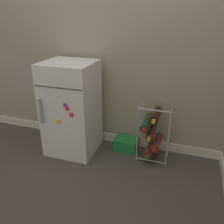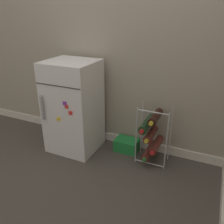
{
  "view_description": "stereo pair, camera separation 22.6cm",
  "coord_description": "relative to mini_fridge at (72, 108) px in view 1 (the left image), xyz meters",
  "views": [
    {
      "loc": [
        0.57,
        -1.52,
        1.37
      ],
      "look_at": [
        -0.09,
        0.45,
        0.46
      ],
      "focal_mm": 38.0,
      "sensor_mm": 36.0,
      "label": 1
    },
    {
      "loc": [
        0.78,
        -1.43,
        1.37
      ],
      "look_at": [
        -0.09,
        0.45,
        0.46
      ],
      "focal_mm": 38.0,
      "sensor_mm": 36.0,
      "label": 2
    }
  ],
  "objects": [
    {
      "name": "wine_rack",
      "position": [
        0.79,
        0.08,
        -0.17
      ],
      "size": [
        0.29,
        0.33,
        0.57
      ],
      "color": "#B2B2B7",
      "rests_on": "ground_plane"
    },
    {
      "name": "wall_back",
      "position": [
        0.49,
        0.3,
        0.78
      ],
      "size": [
        6.94,
        0.07,
        2.5
      ],
      "color": "#9E9384",
      "rests_on": "ground_plane"
    },
    {
      "name": "mini_fridge",
      "position": [
        0.0,
        0.0,
        0.0
      ],
      "size": [
        0.48,
        0.47,
        0.92
      ],
      "color": "white",
      "rests_on": "ground_plane"
    },
    {
      "name": "soda_box",
      "position": [
        0.52,
        0.16,
        -0.4
      ],
      "size": [
        0.24,
        0.17,
        0.13
      ],
      "color": "#1E7F38",
      "rests_on": "ground_plane"
    },
    {
      "name": "ground_plane",
      "position": [
        0.49,
        -0.4,
        -0.46
      ],
      "size": [
        14.0,
        14.0,
        0.0
      ],
      "primitive_type": "plane",
      "color": "#423D38"
    }
  ]
}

